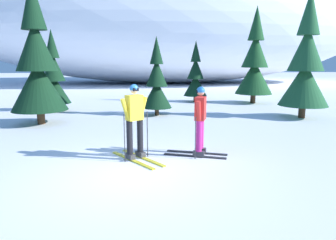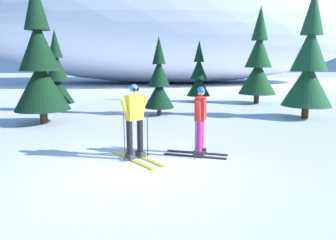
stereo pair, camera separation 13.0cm
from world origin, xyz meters
TOP-DOWN VIEW (x-y plane):
  - ground_plane at (0.00, 0.00)m, footprint 120.00×120.00m
  - skier_yellow_jacket at (0.06, 1.09)m, footprint 1.33×1.66m
  - skier_red_jacket at (1.70, 1.24)m, footprint 1.64×0.92m
  - pine_tree_far_left at (-3.92, 8.90)m, footprint 1.49×1.49m
  - pine_tree_left at (-3.64, 5.76)m, footprint 2.07×2.07m
  - pine_tree_center_left at (0.89, 7.32)m, footprint 1.33×1.33m
  - pine_tree_center_right at (3.40, 11.89)m, footprint 1.38×1.38m
  - pine_tree_right at (6.62, 11.01)m, footprint 2.08×2.08m
  - pine_tree_far_right at (7.05, 6.22)m, footprint 2.03×2.03m
  - snow_ridge_background at (3.08, 28.66)m, footprint 44.42×20.09m

SIDE VIEW (x-z plane):
  - ground_plane at x=0.00m, z-range 0.00..0.00m
  - skier_red_jacket at x=1.70m, z-range 0.04..1.81m
  - skier_yellow_jacket at x=0.06m, z-range 0.04..1.89m
  - pine_tree_center_left at x=0.89m, z-range -0.28..3.16m
  - pine_tree_center_right at x=3.40m, z-range -0.29..3.28m
  - pine_tree_far_left at x=-3.92m, z-range -0.32..3.54m
  - pine_tree_far_right at x=7.05m, z-range -0.43..4.83m
  - pine_tree_left at x=-3.64m, z-range -0.44..4.93m
  - pine_tree_right at x=6.62m, z-range -0.44..4.95m
  - snow_ridge_background at x=3.08m, z-range 0.00..12.53m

